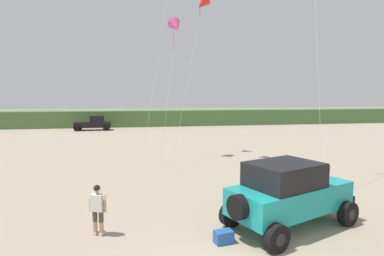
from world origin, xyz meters
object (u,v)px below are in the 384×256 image
at_px(kite_purple_stunt, 176,27).
at_px(cooler_box, 224,237).
at_px(person_watching, 98,207).
at_px(jeep, 289,192).
at_px(kite_pink_ribbon, 202,4).
at_px(distant_pickup, 94,123).

bearing_deg(kite_purple_stunt, cooler_box, -91.20).
bearing_deg(person_watching, jeep, -4.02).
height_order(person_watching, kite_pink_ribbon, kite_pink_ribbon).
bearing_deg(person_watching, kite_purple_stunt, 71.22).
bearing_deg(kite_purple_stunt, person_watching, -108.78).
relative_size(person_watching, kite_purple_stunt, 0.17).
height_order(kite_pink_ribbon, kite_purple_stunt, kite_pink_ribbon).
xyz_separation_m(jeep, cooler_box, (-2.53, -0.77, -1.01)).
distance_m(person_watching, kite_pink_ribbon, 16.03).
xyz_separation_m(cooler_box, kite_pink_ribbon, (1.98, 12.48, 10.56)).
relative_size(jeep, kite_pink_ribbon, 0.44).
bearing_deg(distant_pickup, cooler_box, -76.29).
height_order(distant_pickup, kite_pink_ribbon, kite_pink_ribbon).
distance_m(distant_pickup, kite_purple_stunt, 23.74).
relative_size(distant_pickup, kite_pink_ribbon, 0.41).
xyz_separation_m(distant_pickup, kite_purple_stunt, (8.51, -20.50, 8.43)).
xyz_separation_m(jeep, distant_pickup, (-10.76, 33.00, -0.26)).
bearing_deg(distant_pickup, kite_pink_ribbon, -64.36).
relative_size(cooler_box, kite_purple_stunt, 0.06).
bearing_deg(person_watching, kite_pink_ribbon, 62.72).
distance_m(jeep, cooler_box, 2.83).
distance_m(jeep, person_watching, 6.37).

